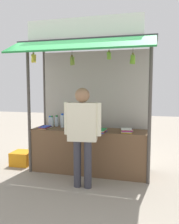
% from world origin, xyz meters
% --- Properties ---
extents(ground_plane, '(20.00, 20.00, 0.00)m').
position_xyz_m(ground_plane, '(0.00, 0.00, 0.00)').
color(ground_plane, '#9E9384').
extents(stall_counter, '(2.30, 0.61, 0.85)m').
position_xyz_m(stall_counter, '(0.00, 0.00, 0.43)').
color(stall_counter, brown).
rests_on(stall_counter, ground).
extents(stall_structure, '(2.50, 1.45, 2.88)m').
position_xyz_m(stall_structure, '(0.00, 0.10, 1.72)').
color(stall_structure, '#4C4742').
rests_on(stall_structure, ground).
extents(water_bottle_back_right, '(0.06, 0.06, 0.22)m').
position_xyz_m(water_bottle_back_right, '(-0.94, 0.21, 0.96)').
color(water_bottle_back_right, silver).
rests_on(water_bottle_back_right, stall_counter).
extents(water_bottle_front_right, '(0.07, 0.07, 0.24)m').
position_xyz_m(water_bottle_front_right, '(-0.78, 0.19, 0.97)').
color(water_bottle_front_right, silver).
rests_on(water_bottle_front_right, stall_counter).
extents(water_bottle_left, '(0.07, 0.07, 0.23)m').
position_xyz_m(water_bottle_left, '(-0.86, 0.14, 0.96)').
color(water_bottle_left, silver).
rests_on(water_bottle_left, stall_counter).
extents(water_bottle_rear_center, '(0.08, 0.08, 0.29)m').
position_xyz_m(water_bottle_rear_center, '(-0.61, 0.11, 0.99)').
color(water_bottle_rear_center, silver).
rests_on(water_bottle_rear_center, stall_counter).
extents(water_bottle_back_left, '(0.07, 0.07, 0.25)m').
position_xyz_m(water_bottle_back_left, '(-0.16, 0.08, 0.97)').
color(water_bottle_back_left, silver).
rests_on(water_bottle_back_left, stall_counter).
extents(magazine_stack_right, '(0.19, 0.29, 0.05)m').
position_xyz_m(magazine_stack_right, '(-0.91, -0.11, 0.88)').
color(magazine_stack_right, orange).
rests_on(magazine_stack_right, stall_counter).
extents(magazine_stack_front_left, '(0.22, 0.31, 0.06)m').
position_xyz_m(magazine_stack_front_left, '(0.27, -0.23, 0.89)').
color(magazine_stack_front_left, blue).
rests_on(magazine_stack_front_left, stall_counter).
extents(magazine_stack_mid_left, '(0.24, 0.27, 0.07)m').
position_xyz_m(magazine_stack_mid_left, '(0.74, -0.09, 0.89)').
color(magazine_stack_mid_left, yellow).
rests_on(magazine_stack_mid_left, stall_counter).
extents(banana_bunch_rightmost, '(0.10, 0.11, 0.32)m').
position_xyz_m(banana_bunch_rightmost, '(-0.21, -0.41, 2.16)').
color(banana_bunch_rightmost, '#332D23').
extents(banana_bunch_inner_right, '(0.11, 0.11, 0.33)m').
position_xyz_m(banana_bunch_inner_right, '(0.85, -0.40, 2.15)').
color(banana_bunch_inner_right, '#332D23').
extents(banana_bunch_inner_left, '(0.10, 0.10, 0.24)m').
position_xyz_m(banana_bunch_inner_left, '(0.45, -0.41, 2.22)').
color(banana_bunch_inner_left, '#332D23').
extents(banana_bunch_leftmost, '(0.11, 0.11, 0.26)m').
position_xyz_m(banana_bunch_leftmost, '(-0.97, -0.40, 2.22)').
color(banana_bunch_leftmost, '#332D23').
extents(vendor_person, '(0.64, 0.26, 1.68)m').
position_xyz_m(vendor_person, '(0.08, -0.75, 1.01)').
color(vendor_person, '#383842').
rests_on(vendor_person, ground).
extents(plastic_crate, '(0.43, 0.43, 0.29)m').
position_xyz_m(plastic_crate, '(-1.54, 0.03, 0.14)').
color(plastic_crate, orange).
rests_on(plastic_crate, ground).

